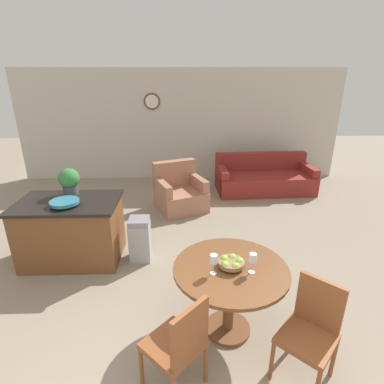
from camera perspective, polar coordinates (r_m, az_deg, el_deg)
wall_back at (r=7.67m, az=-2.27°, el=12.55°), size 8.00×0.09×2.70m
dining_table at (r=3.09m, az=7.25°, el=-16.71°), size 1.12×1.12×0.78m
dining_chair_near_left at (r=2.66m, az=-2.41°, el=-26.80°), size 0.59×0.59×0.92m
dining_chair_near_right at (r=2.95m, az=21.78°, el=-22.77°), size 0.59×0.59×0.92m
fruit_bowl at (r=2.96m, az=7.47°, el=-13.19°), size 0.25×0.25×0.10m
wine_glass_left at (r=2.80m, az=4.14°, el=-12.77°), size 0.07×0.07×0.20m
wine_glass_right at (r=2.86m, az=11.50°, el=-12.36°), size 0.07×0.07×0.20m
kitchen_island at (r=4.59m, az=-21.90°, el=-6.81°), size 1.37×0.88×0.90m
teal_bowl at (r=4.28m, az=-23.12°, el=-1.79°), size 0.37×0.37×0.07m
potted_plant at (r=4.57m, az=-22.35°, el=2.00°), size 0.29×0.29×0.39m
trash_bin at (r=4.39m, az=-9.86°, el=-8.82°), size 0.29×0.30×0.64m
couch at (r=7.14m, az=13.48°, el=2.50°), size 2.20×1.10×0.82m
armchair at (r=5.98m, az=-2.37°, el=-0.32°), size 1.14×1.13×0.91m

